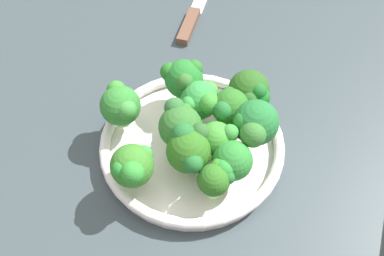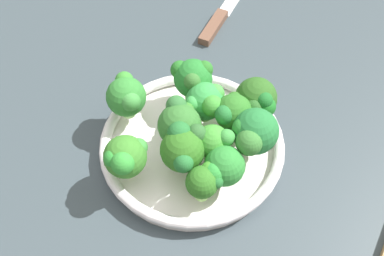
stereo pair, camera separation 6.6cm
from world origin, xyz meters
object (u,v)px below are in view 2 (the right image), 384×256
Objects in this scene: broccoli_floret_0 at (257,100)px; broccoli_floret_10 at (180,124)px; broccoli_floret_3 at (126,96)px; broccoli_floret_9 at (125,157)px; broccoli_floret_2 at (185,151)px; broccoli_floret_5 at (213,142)px; broccoli_floret_11 at (193,78)px; knife at (223,13)px; broccoli_floret_7 at (254,133)px; broccoli_floret_4 at (204,182)px; broccoli_floret_1 at (222,168)px; broccoli_floret_6 at (206,101)px; bowl at (192,145)px; broccoli_floret_8 at (232,112)px.

broccoli_floret_0 is 0.90× the size of broccoli_floret_10.
broccoli_floret_3 is 10.98cm from broccoli_floret_9.
broccoli_floret_2 is 1.12× the size of broccoli_floret_5.
broccoli_floret_5 is (4.01, -14.92, 0.05)cm from broccoli_floret_3.
broccoli_floret_11 is at bearing 115.70° from broccoli_floret_0.
knife is at bearing 42.95° from broccoli_floret_5.
broccoli_floret_7 reaches higher than broccoli_floret_9.
broccoli_floret_3 is 18.63cm from broccoli_floret_4.
broccoli_floret_3 is at bearing 96.68° from broccoli_floret_1.
broccoli_floret_7 is (9.17, -4.34, 0.29)cm from broccoli_floret_2.
broccoli_floret_3 is at bearing 157.26° from broccoli_floret_11.
broccoli_floret_2 is 1.12× the size of broccoli_floret_6.
bowl is at bearing 36.98° from broccoli_floret_2.
bowl is at bearing 90.11° from broccoli_floret_5.
broccoli_floret_7 reaches higher than broccoli_floret_1.
broccoli_floret_7 is at bearing -50.35° from broccoli_floret_10.
broccoli_floret_4 is at bearing -127.30° from broccoli_floret_11.
broccoli_floret_7 is 1.16× the size of broccoli_floret_9.
broccoli_floret_5 is at bearing -161.11° from broccoli_floret_8.
broccoli_floret_5 is (-10.44, -1.27, 0.29)cm from broccoli_floret_0.
broccoli_floret_11 reaches higher than broccoli_floret_4.
broccoli_floret_4 is at bearing -162.46° from broccoli_floret_0.
broccoli_floret_6 is at bearing -140.01° from knife.
broccoli_floret_11 reaches higher than bowl.
broccoli_floret_0 is at bearing -124.36° from knife.
broccoli_floret_9 is (-16.37, 4.38, -0.32)cm from broccoli_floret_8.
broccoli_floret_10 reaches higher than bowl.
broccoli_floret_0 is 7.04cm from broccoli_floret_7.
bowl is 7.24cm from broccoli_floret_5.
broccoli_floret_5 is (4.20, -1.28, -0.37)cm from broccoli_floret_2.
broccoli_floret_9 is at bearing -153.86° from knife.
broccoli_floret_1 is 5.58cm from broccoli_floret_2.
broccoli_floret_8 is 0.91× the size of broccoli_floret_10.
knife is at bearing 55.64° from broccoli_floret_0.
broccoli_floret_5 reaches higher than broccoli_floret_1.
bowl is 11.03cm from broccoli_floret_7.
broccoli_floret_6 is 29.32cm from knife.
broccoli_floret_2 is 1.29× the size of broccoli_floret_4.
knife is (26.34, 24.51, -6.70)cm from broccoli_floret_5.
broccoli_floret_11 is (7.66, 5.68, -0.37)cm from broccoli_floret_10.
broccoli_floret_10 is (8.98, -1.18, 0.74)cm from broccoli_floret_9.
broccoli_floret_4 is (-0.96, -4.95, -1.03)cm from broccoli_floret_2.
broccoli_floret_11 is at bearing 36.54° from broccoli_floret_10.
broccoli_floret_7 reaches higher than broccoli_floret_11.
broccoli_floret_4 is at bearing -60.52° from broccoli_floret_9.
broccoli_floret_3 is 0.99× the size of broccoli_floret_8.
broccoli_floret_2 is 13.84cm from broccoli_floret_11.
broccoli_floret_1 is at bearing -142.91° from broccoli_floret_8.
broccoli_floret_3 is 12.18cm from broccoli_floret_6.
broccoli_floret_5 is at bearing -30.26° from broccoli_floret_9.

